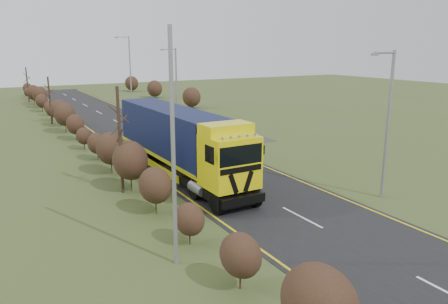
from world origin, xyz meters
TOP-DOWN VIEW (x-y plane):
  - ground at (0.00, 0.00)m, footprint 160.00×160.00m
  - road at (0.00, 10.00)m, footprint 8.00×120.00m
  - layby at (6.50, 20.00)m, footprint 6.00×18.00m
  - lane_markings at (0.00, 9.69)m, footprint 7.52×116.00m
  - hedgerow at (-6.00, 7.89)m, footprint 2.24×102.04m
  - lorry at (-2.28, 5.46)m, footprint 3.04×15.64m
  - car_red_hatchback at (4.89, 16.44)m, footprint 3.24×4.74m
  - car_blue_sedan at (7.21, 25.31)m, footprint 2.86×4.78m
  - streetlight_near at (5.71, -3.80)m, footprint 1.71×0.18m
  - streetlight_mid at (4.51, 21.78)m, footprint 1.72×0.18m
  - streetlight_far at (5.67, 40.68)m, footprint 2.03×0.19m
  - left_pole at (-7.17, -5.25)m, footprint 0.16×0.16m
  - speed_sign at (4.20, 16.15)m, footprint 0.58×0.10m
  - warning_board at (4.90, 28.42)m, footprint 0.66×0.11m

SIDE VIEW (x-z plane):
  - ground at x=0.00m, z-range 0.00..0.00m
  - road at x=0.00m, z-range 0.00..0.02m
  - layby at x=6.50m, z-range 0.00..0.02m
  - lane_markings at x=0.00m, z-range 0.03..0.03m
  - car_blue_sedan at x=7.21m, z-range 0.00..1.49m
  - car_red_hatchback at x=4.89m, z-range 0.00..1.50m
  - warning_board at x=4.90m, z-range 0.17..1.90m
  - speed_sign at x=4.20m, z-range 0.39..2.49m
  - hedgerow at x=-6.00m, z-range -1.41..4.64m
  - lorry at x=-2.28m, z-range 0.29..4.64m
  - streetlight_near at x=5.71m, z-range 0.38..8.35m
  - streetlight_mid at x=4.51m, z-range 0.38..8.41m
  - left_pole at x=-7.17m, z-range 0.00..8.87m
  - streetlight_far at x=5.67m, z-range 0.50..10.08m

